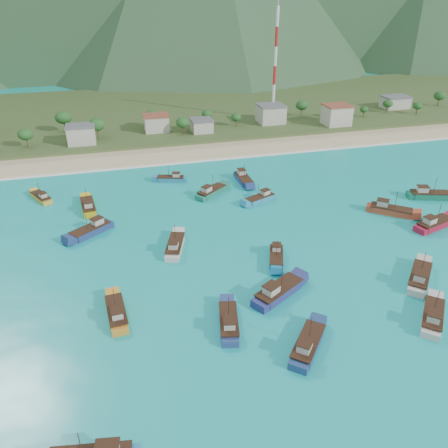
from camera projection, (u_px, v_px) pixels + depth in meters
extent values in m
plane|color=#0D9594|center=(220.00, 281.00, 88.72)|extent=(600.00, 600.00, 0.00)
cube|color=beige|center=(165.00, 155.00, 155.80)|extent=(400.00, 18.00, 1.20)
cube|color=#385123|center=(146.00, 113.00, 207.59)|extent=(400.00, 110.00, 2.40)
cube|color=white|center=(169.00, 164.00, 147.73)|extent=(400.00, 2.50, 0.08)
cube|color=beige|center=(81.00, 135.00, 160.48)|extent=(9.83, 7.63, 6.43)
cube|color=beige|center=(156.00, 124.00, 174.69)|extent=(9.40, 7.84, 6.08)
cube|color=beige|center=(202.00, 126.00, 174.26)|extent=(7.90, 7.97, 4.58)
cube|color=beige|center=(271.00, 114.00, 185.59)|extent=(10.50, 10.12, 7.07)
cube|color=beige|center=(337.00, 115.00, 182.58)|extent=(10.24, 9.11, 7.79)
cube|color=beige|center=(395.00, 102.00, 208.74)|extent=(11.95, 8.55, 5.12)
cylinder|color=red|center=(273.00, 111.00, 189.62)|extent=(1.20, 1.20, 7.47)
cylinder|color=white|center=(274.00, 93.00, 186.05)|extent=(1.20, 1.20, 7.47)
cylinder|color=red|center=(275.00, 75.00, 182.49)|extent=(1.20, 1.20, 7.47)
cylinder|color=white|center=(276.00, 56.00, 178.93)|extent=(1.20, 1.20, 7.47)
cylinder|color=red|center=(277.00, 37.00, 175.37)|extent=(1.20, 1.20, 7.47)
cylinder|color=white|center=(278.00, 16.00, 171.80)|extent=(1.20, 1.20, 7.47)
cube|color=navy|center=(244.00, 180.00, 133.68)|extent=(3.28, 10.88, 1.97)
cube|color=beige|center=(242.00, 172.00, 134.71)|extent=(2.01, 2.48, 1.60)
cylinder|color=#382114|center=(244.00, 171.00, 131.62)|extent=(0.12, 0.12, 4.44)
cube|color=gold|center=(41.00, 198.00, 122.68)|extent=(6.61, 9.30, 1.65)
cube|color=beige|center=(43.00, 195.00, 120.77)|extent=(2.44, 2.60, 1.34)
cylinder|color=#382114|center=(39.00, 189.00, 121.73)|extent=(0.12, 0.12, 3.72)
cube|color=navy|center=(279.00, 292.00, 84.30)|extent=(12.22, 9.18, 2.20)
cube|color=beige|center=(271.00, 290.00, 81.81)|extent=(3.49, 3.30, 1.78)
cylinder|color=#382114|center=(282.00, 276.00, 83.03)|extent=(0.12, 0.12, 4.94)
cube|color=beige|center=(432.00, 317.00, 78.08)|extent=(9.57, 10.23, 1.97)
cube|color=beige|center=(434.00, 317.00, 75.49)|extent=(3.12, 3.16, 1.60)
cylinder|color=#382114|center=(437.00, 301.00, 77.04)|extent=(0.12, 0.12, 4.43)
cube|color=orange|center=(117.00, 314.00, 79.01)|extent=(3.83, 10.49, 1.87)
cube|color=beige|center=(117.00, 314.00, 76.46)|extent=(2.06, 2.48, 1.52)
cylinder|color=#382114|center=(114.00, 299.00, 78.04)|extent=(0.12, 0.12, 4.21)
cube|color=navy|center=(90.00, 232.00, 105.45)|extent=(10.94, 9.22, 2.02)
cube|color=beige|center=(97.00, 222.00, 106.13)|extent=(3.25, 3.14, 1.65)
cylinder|color=#382114|center=(86.00, 221.00, 103.45)|extent=(0.12, 0.12, 4.56)
cube|color=#1B6C56|center=(212.00, 193.00, 125.65)|extent=(10.54, 9.21, 1.98)
cube|color=beige|center=(207.00, 189.00, 123.23)|extent=(3.17, 3.09, 1.61)
cylinder|color=#382114|center=(213.00, 182.00, 124.55)|extent=(0.12, 0.12, 4.45)
cube|color=beige|center=(175.00, 247.00, 99.37)|extent=(6.30, 11.22, 1.96)
cube|color=beige|center=(173.00, 245.00, 96.60)|extent=(2.62, 2.93, 1.59)
cylinder|color=#382114|center=(175.00, 233.00, 98.39)|extent=(0.12, 0.12, 4.40)
cube|color=navy|center=(308.00, 346.00, 71.91)|extent=(9.67, 10.47, 2.00)
cube|color=beige|center=(305.00, 346.00, 69.26)|extent=(3.17, 3.22, 1.63)
cylinder|color=#382114|center=(311.00, 328.00, 70.86)|extent=(0.12, 0.12, 4.51)
cube|color=teal|center=(260.00, 200.00, 121.71)|extent=(10.10, 6.44, 1.77)
cube|color=beige|center=(265.00, 192.00, 122.02)|extent=(2.73, 2.51, 1.44)
cylinder|color=#382114|center=(259.00, 191.00, 120.04)|extent=(0.12, 0.12, 3.99)
cube|color=teal|center=(170.00, 180.00, 134.59)|extent=(9.45, 5.18, 1.65)
cube|color=beige|center=(176.00, 175.00, 133.83)|extent=(2.45, 2.18, 1.34)
cylinder|color=#382114|center=(168.00, 171.00, 133.33)|extent=(0.12, 0.12, 3.71)
cube|color=beige|center=(419.00, 278.00, 88.51)|extent=(10.41, 10.76, 2.10)
cube|color=beige|center=(420.00, 276.00, 85.77)|extent=(3.34, 3.37, 1.71)
cylinder|color=#382114|center=(423.00, 262.00, 87.39)|extent=(0.12, 0.12, 4.73)
cube|color=#1271A2|center=(276.00, 258.00, 95.33)|extent=(6.02, 9.83, 1.72)
cube|color=beige|center=(277.00, 248.00, 96.28)|extent=(2.39, 2.63, 1.40)
cylinder|color=#382114|center=(277.00, 249.00, 93.53)|extent=(0.12, 0.12, 3.87)
cube|color=#A7162E|center=(434.00, 225.00, 108.38)|extent=(12.07, 6.54, 2.10)
cube|color=beige|center=(430.00, 220.00, 106.39)|extent=(3.12, 2.78, 1.71)
cylinder|color=#382114|center=(439.00, 212.00, 107.05)|extent=(0.12, 0.12, 4.73)
cube|color=navy|center=(229.00, 323.00, 76.85)|extent=(5.23, 10.82, 1.89)
cube|color=beige|center=(229.00, 324.00, 74.16)|extent=(2.37, 2.72, 1.54)
cylinder|color=#382114|center=(229.00, 307.00, 75.90)|extent=(0.12, 0.12, 4.25)
cube|color=#14664D|center=(430.00, 196.00, 123.35)|extent=(12.33, 7.12, 2.15)
cube|color=beige|center=(423.00, 189.00, 122.56)|extent=(3.25, 2.92, 1.75)
cylinder|color=#382114|center=(435.00, 185.00, 121.64)|extent=(0.12, 0.12, 4.84)
cube|color=gold|center=(88.00, 207.00, 117.30)|extent=(4.31, 11.08, 1.96)
cube|color=beige|center=(88.00, 205.00, 114.63)|extent=(2.23, 2.65, 1.60)
cylinder|color=#382114|center=(86.00, 195.00, 116.28)|extent=(0.12, 0.12, 4.42)
cube|color=#AA4027|center=(391.00, 211.00, 114.85)|extent=(11.22, 10.08, 2.12)
cube|color=beige|center=(383.00, 203.00, 114.80)|extent=(3.41, 3.34, 1.73)
cylinder|color=#382114|center=(396.00, 200.00, 112.96)|extent=(0.12, 0.12, 4.78)
cylinder|color=#382114|center=(81.00, 446.00, 52.44)|extent=(0.12, 0.12, 4.71)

